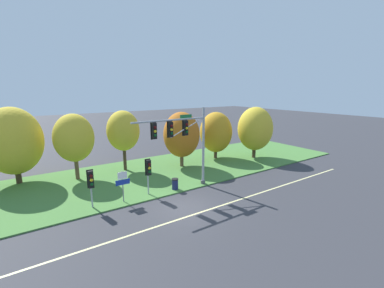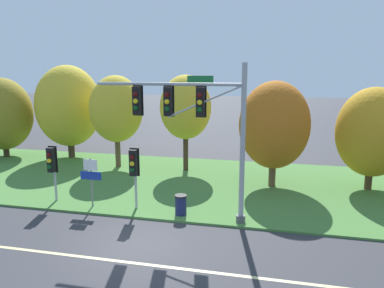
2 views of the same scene
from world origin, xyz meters
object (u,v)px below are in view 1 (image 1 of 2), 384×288
(tree_furthest_back, at_px, (255,129))
(trash_bin, at_px, (175,184))
(pedestrian_signal_near_kerb, at_px, (91,181))
(tree_tall_centre, at_px, (182,135))
(tree_behind_signpost, at_px, (74,138))
(tree_left_of_mast, at_px, (13,141))
(pedestrian_signal_further_along, at_px, (148,169))
(traffic_signal_mast, at_px, (184,136))
(tree_mid_verge, at_px, (123,131))
(route_sign_post, at_px, (123,182))
(tree_right_far, at_px, (216,132))

(tree_furthest_back, distance_m, trash_bin, 14.03)
(pedestrian_signal_near_kerb, relative_size, tree_tall_centre, 0.48)
(tree_behind_signpost, height_order, trash_bin, tree_behind_signpost)
(pedestrian_signal_near_kerb, xyz_separation_m, tree_furthest_back, (19.86, 3.21, 1.57))
(tree_left_of_mast, height_order, tree_tall_centre, tree_left_of_mast)
(pedestrian_signal_further_along, bearing_deg, tree_left_of_mast, 133.75)
(traffic_signal_mast, relative_size, tree_mid_verge, 1.10)
(traffic_signal_mast, bearing_deg, tree_mid_verge, 106.85)
(route_sign_post, xyz_separation_m, tree_mid_verge, (2.81, 7.49, 2.56))
(tree_left_of_mast, bearing_deg, tree_tall_centre, -14.41)
(tree_left_of_mast, height_order, tree_right_far, tree_left_of_mast)
(pedestrian_signal_near_kerb, bearing_deg, route_sign_post, -4.66)
(pedestrian_signal_near_kerb, distance_m, tree_mid_verge, 9.10)
(traffic_signal_mast, xyz_separation_m, tree_mid_verge, (-2.36, 7.78, -0.38))
(traffic_signal_mast, xyz_separation_m, trash_bin, (-0.73, 0.24, -4.03))
(pedestrian_signal_near_kerb, xyz_separation_m, trash_bin, (6.61, -0.23, -1.55))
(tree_left_of_mast, xyz_separation_m, tree_behind_signpost, (4.58, -1.81, 0.07))
(tree_left_of_mast, relative_size, tree_mid_verge, 1.10)
(pedestrian_signal_further_along, bearing_deg, tree_behind_signpost, 119.28)
(tree_furthest_back, xyz_separation_m, trash_bin, (-13.25, -3.43, -3.11))
(pedestrian_signal_further_along, height_order, route_sign_post, pedestrian_signal_further_along)
(tree_left_of_mast, bearing_deg, trash_bin, -40.05)
(traffic_signal_mast, bearing_deg, tree_tall_centre, 59.83)
(tree_left_of_mast, bearing_deg, tree_furthest_back, -13.35)
(tree_tall_centre, xyz_separation_m, trash_bin, (-3.97, -5.34, -3.01))
(tree_left_of_mast, xyz_separation_m, tree_tall_centre, (14.87, -3.82, -0.36))
(tree_behind_signpost, xyz_separation_m, tree_right_far, (15.50, -1.44, -0.73))
(tree_left_of_mast, bearing_deg, route_sign_post, -54.66)
(pedestrian_signal_further_along, bearing_deg, tree_furthest_back, 11.87)
(tree_mid_verge, distance_m, trash_bin, 8.53)
(pedestrian_signal_further_along, relative_size, tree_tall_centre, 0.50)
(pedestrian_signal_near_kerb, height_order, tree_left_of_mast, tree_left_of_mast)
(pedestrian_signal_near_kerb, height_order, tree_furthest_back, tree_furthest_back)
(tree_furthest_back, bearing_deg, route_sign_post, -169.17)
(tree_right_far, bearing_deg, pedestrian_signal_near_kerb, -160.22)
(traffic_signal_mast, distance_m, trash_bin, 4.10)
(tree_tall_centre, bearing_deg, traffic_signal_mast, -120.17)
(traffic_signal_mast, relative_size, route_sign_post, 2.84)
(route_sign_post, relative_size, tree_furthest_back, 0.38)
(traffic_signal_mast, bearing_deg, pedestrian_signal_further_along, 172.33)
(route_sign_post, height_order, tree_behind_signpost, tree_behind_signpost)
(tree_right_far, bearing_deg, tree_left_of_mast, 170.80)
(traffic_signal_mast, relative_size, tree_tall_centre, 1.15)
(trash_bin, bearing_deg, tree_behind_signpost, 130.68)
(traffic_signal_mast, height_order, tree_behind_signpost, traffic_signal_mast)
(traffic_signal_mast, xyz_separation_m, tree_left_of_mast, (-11.63, 9.40, -0.65))
(route_sign_post, distance_m, tree_right_far, 14.92)
(traffic_signal_mast, xyz_separation_m, tree_right_far, (8.46, 6.15, -1.31))
(pedestrian_signal_further_along, distance_m, tree_tall_centre, 8.24)
(tree_behind_signpost, bearing_deg, traffic_signal_mast, -47.11)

